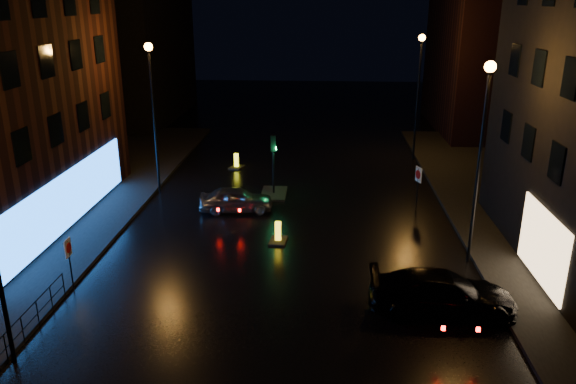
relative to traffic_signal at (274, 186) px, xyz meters
name	(u,v)px	position (x,y,z in m)	size (l,w,h in m)	color
ground	(273,335)	(1.20, -14.00, -0.50)	(120.00, 120.00, 0.00)	black
building_far_left	(130,40)	(-14.80, 21.00, 6.50)	(8.00, 16.00, 14.00)	black
building_far_right	(489,57)	(16.20, 18.00, 5.50)	(8.00, 14.00, 12.00)	black
street_lamp_lfar	(152,96)	(-6.60, 0.00, 5.06)	(0.44, 0.44, 8.37)	black
street_lamp_rnear	(483,134)	(9.00, -8.00, 5.06)	(0.44, 0.44, 8.37)	black
street_lamp_rfar	(419,78)	(9.00, 8.00, 5.06)	(0.44, 0.44, 8.37)	black
traffic_signal	(274,186)	(0.00, 0.00, 0.00)	(1.40, 2.40, 3.45)	black
guard_railing	(21,323)	(-6.80, -15.00, 0.24)	(0.05, 6.04, 1.00)	black
silver_hatchback	(236,199)	(-1.73, -2.71, 0.15)	(1.53, 3.81, 1.30)	#9CA0A4
dark_sedan	(442,293)	(7.06, -12.18, 0.25)	(2.09, 5.15, 1.49)	black
bollard_near	(278,237)	(0.78, -6.50, -0.29)	(0.86, 1.20, 0.99)	black
bollard_far	(236,165)	(-2.91, 5.09, -0.29)	(1.03, 1.29, 0.98)	black
road_sign_left	(69,252)	(-6.70, -11.48, 1.09)	(0.08, 0.52, 2.13)	black
road_sign_right	(418,178)	(7.70, -2.04, 1.28)	(0.24, 0.56, 2.38)	black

